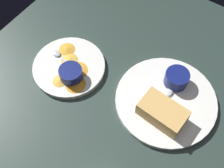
{
  "coord_description": "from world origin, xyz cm",
  "views": [
    {
      "loc": [
        -14.16,
        32.02,
        74.26
      ],
      "look_at": [
        9.61,
        -2.81,
        3.0
      ],
      "focal_mm": 44.79,
      "sensor_mm": 36.0,
      "label": 1
    }
  ],
  "objects": [
    {
      "name": "plate_chips_companion",
      "position": [
        25.2,
        -1.45,
        0.8
      ],
      "size": [
        22.85,
        22.85,
        1.6
      ],
      "primitive_type": "cylinder",
      "color": "white",
      "rests_on": "ground_plane"
    },
    {
      "name": "ramekin_dark_sauce",
      "position": [
        -5.41,
        -14.87,
        3.94
      ],
      "size": [
        7.17,
        7.17,
        4.37
      ],
      "color": "navy",
      "rests_on": "plate_sandwich_main"
    },
    {
      "name": "sandwich_half_near",
      "position": [
        -7.35,
        -2.66,
        4.0
      ],
      "size": [
        13.72,
        8.51,
        4.8
      ],
      "color": "tan",
      "rests_on": "plate_sandwich_main"
    },
    {
      "name": "spoon_by_gravy_ramekin",
      "position": [
        29.96,
        -2.45,
        1.96
      ],
      "size": [
        9.95,
        3.49,
        0.8
      ],
      "color": "silver",
      "rests_on": "plate_chips_companion"
    },
    {
      "name": "plantain_chip_scatter",
      "position": [
        23.59,
        -0.76,
        1.9
      ],
      "size": [
        18.5,
        16.88,
        0.6
      ],
      "color": "gold",
      "rests_on": "plate_chips_companion"
    },
    {
      "name": "ramekin_light_gravy",
      "position": [
        21.77,
        1.4,
        3.62
      ],
      "size": [
        7.04,
        7.04,
        3.75
      ],
      "color": "navy",
      "rests_on": "plate_chips_companion"
    },
    {
      "name": "plate_sandwich_main",
      "position": [
        -5.98,
        -8.17,
        0.8
      ],
      "size": [
        29.89,
        29.89,
        1.6
      ],
      "primitive_type": "cylinder",
      "color": "white",
      "rests_on": "ground_plane"
    },
    {
      "name": "spoon_by_dark_ramekin",
      "position": [
        -5.71,
        -9.23,
        1.96
      ],
      "size": [
        2.37,
        9.92,
        0.8
      ],
      "color": "silver",
      "rests_on": "plate_sandwich_main"
    },
    {
      "name": "ground_plane",
      "position": [
        0.0,
        0.0,
        -1.5
      ],
      "size": [
        110.0,
        110.0,
        3.0
      ],
      "primitive_type": "cube",
      "color": "#283833"
    }
  ]
}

